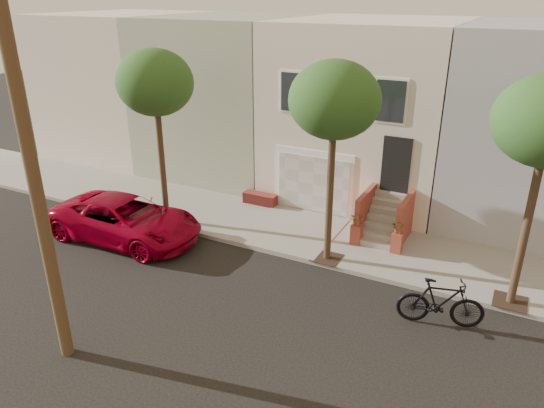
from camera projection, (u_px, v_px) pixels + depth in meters
The scene contains 7 objects.
ground at pixel (240, 317), 13.75m from camera, with size 90.00×90.00×0.00m, color black.
sidewalk at pixel (315, 236), 18.10m from camera, with size 40.00×3.70×0.15m, color gray.
house_row at pixel (371, 106), 21.49m from camera, with size 33.10×11.70×7.00m.
tree_left at pixel (155, 84), 17.21m from camera, with size 2.70×2.57×6.30m.
tree_mid at pixel (334, 101), 14.47m from camera, with size 2.70×2.57×6.30m.
pickup_truck at pixel (125, 219), 17.77m from camera, with size 2.55×5.52×1.53m, color #98001C.
motorcycle at pixel (441, 302), 13.19m from camera, with size 0.63×2.24×1.34m, color black.
Camera 1 is at (6.03, -9.79, 8.19)m, focal length 33.37 mm.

